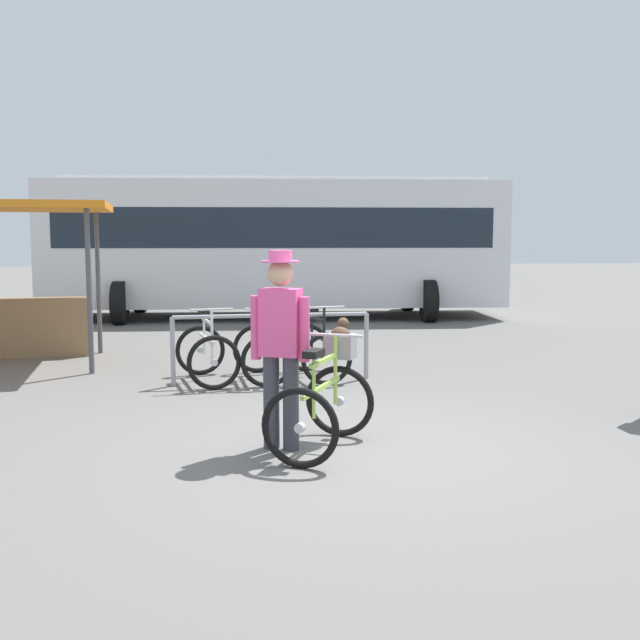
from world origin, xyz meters
name	(u,v)px	position (x,y,z in m)	size (l,w,h in m)	color
ground_plane	(355,449)	(0.00, 0.00, 0.00)	(80.00, 80.00, 0.00)	#605E5B
bike_rack_rail	(272,332)	(-0.51, 3.06, 0.64)	(2.51, 0.20, 0.88)	#99999E
racked_bike_white	(207,353)	(-1.32, 3.19, 0.37)	(0.85, 1.22, 0.98)	black
racked_bike_lime	(262,352)	(-0.62, 3.23, 0.37)	(0.74, 1.14, 0.97)	black
racked_bike_black	(316,350)	(0.08, 3.27, 0.37)	(0.81, 1.17, 0.97)	black
featured_bicycle	(326,393)	(-0.25, 0.08, 0.49)	(1.08, 1.26, 1.09)	black
person_with_featured_bike	(281,341)	(-0.64, 0.09, 0.95)	(0.49, 0.32, 1.72)	#383842
bus_distant	(275,240)	(0.11, 10.66, 1.74)	(10.14, 3.83, 3.08)	silver
market_stall	(2,267)	(-4.27, 5.11, 1.39)	(3.29, 2.57, 2.30)	#4C4C51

